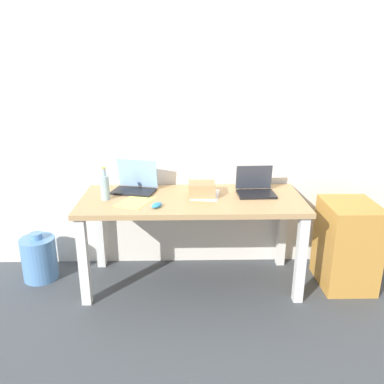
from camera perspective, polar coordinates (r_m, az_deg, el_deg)
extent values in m
plane|color=#42474C|center=(3.40, 0.00, -12.79)|extent=(8.00, 8.00, 0.00)
cube|color=silver|center=(3.35, -0.15, 10.49)|extent=(5.20, 0.08, 2.60)
cube|color=tan|center=(3.09, 0.00, -1.23)|extent=(1.73, 0.70, 0.04)
cube|color=silver|center=(3.07, -15.37, -9.71)|extent=(0.07, 0.07, 0.70)
cube|color=silver|center=(3.10, 15.43, -9.41)|extent=(0.07, 0.07, 0.70)
cube|color=silver|center=(3.57, -13.20, -5.33)|extent=(0.07, 0.07, 0.70)
cube|color=silver|center=(3.60, 12.90, -5.12)|extent=(0.07, 0.07, 0.70)
cube|color=black|center=(3.24, -8.44, 0.07)|extent=(0.37, 0.27, 0.02)
cube|color=#8CB7EA|center=(3.30, -7.90, 2.73)|extent=(0.34, 0.12, 0.24)
cube|color=black|center=(3.19, 9.24, -0.30)|extent=(0.30, 0.22, 0.02)
cube|color=#333842|center=(3.26, 8.93, 2.14)|extent=(0.29, 0.04, 0.20)
cylinder|color=#99B7C1|center=(3.10, -12.46, 0.59)|extent=(0.07, 0.07, 0.19)
cylinder|color=#99B7C1|center=(3.06, -12.62, 2.82)|extent=(0.03, 0.03, 0.06)
cylinder|color=gold|center=(3.05, -12.66, 3.44)|extent=(0.03, 0.03, 0.01)
ellipsoid|color=#338CC6|center=(2.89, -5.13, -1.90)|extent=(0.10, 0.12, 0.03)
cube|color=tan|center=(3.11, 1.42, 0.39)|extent=(0.21, 0.18, 0.11)
cube|color=#F4E06B|center=(3.03, -8.17, -1.39)|extent=(0.31, 0.36, 0.00)
cube|color=white|center=(3.15, 1.93, -0.40)|extent=(0.26, 0.33, 0.00)
cylinder|color=#598CC6|center=(3.60, -21.20, -8.95)|extent=(0.29, 0.29, 0.37)
cylinder|color=#598CC6|center=(3.52, -21.59, -5.93)|extent=(0.10, 0.10, 0.05)
cube|color=#C68938|center=(3.45, 21.44, -7.07)|extent=(0.40, 0.48, 0.70)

